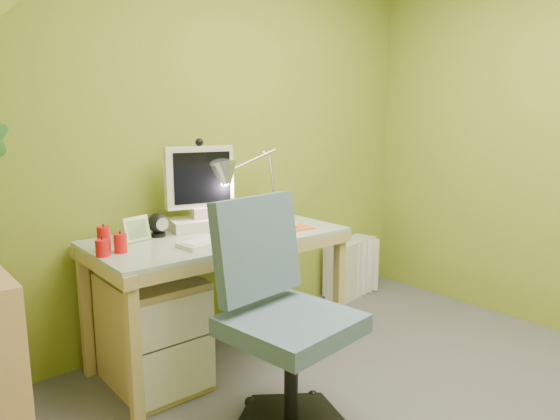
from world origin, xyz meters
TOP-DOWN VIEW (x-y plane):
  - wall_back at (0.00, 1.60)m, footprint 3.20×0.01m
  - desk at (-0.25, 1.22)m, footprint 1.35×0.69m
  - monitor at (-0.25, 1.40)m, footprint 0.40×0.29m
  - speaker_left at (-0.52, 1.38)m, footprint 0.11×0.11m
  - speaker_right at (0.02, 1.38)m, footprint 0.12×0.12m
  - keyboard at (-0.33, 1.08)m, footprint 0.47×0.20m
  - mousepad at (0.13, 1.08)m, footprint 0.25×0.19m
  - mouse at (0.13, 1.08)m, footprint 0.11×0.08m
  - amber_tumbler at (-0.07, 1.14)m, footprint 0.09×0.09m
  - candle_cluster at (-0.85, 1.23)m, footprint 0.16×0.15m
  - photo_frame_red at (0.17, 1.34)m, footprint 0.14×0.09m
  - photo_frame_blue at (0.31, 1.38)m, footprint 0.13×0.11m
  - photo_frame_green at (-0.65, 1.36)m, footprint 0.15×0.05m
  - desk_lamp at (0.20, 1.40)m, footprint 0.61×0.37m
  - task_chair at (-0.38, 0.47)m, footprint 0.63×0.63m
  - radiator at (1.08, 1.46)m, footprint 0.45×0.24m

SIDE VIEW (x-z plane):
  - radiator at x=1.08m, z-range 0.00..0.43m
  - desk at x=-0.25m, z-range 0.00..0.72m
  - task_chair at x=-0.38m, z-range 0.00..1.01m
  - mousepad at x=0.13m, z-range 0.72..0.72m
  - keyboard at x=-0.33m, z-range 0.72..0.74m
  - mouse at x=0.13m, z-range 0.72..0.75m
  - amber_tumbler at x=-0.07m, z-range 0.72..0.81m
  - candle_cluster at x=-0.85m, z-range 0.72..0.84m
  - speaker_right at x=0.02m, z-range 0.72..0.84m
  - photo_frame_red at x=0.17m, z-range 0.72..0.84m
  - photo_frame_blue at x=0.31m, z-range 0.72..0.84m
  - photo_frame_green at x=-0.65m, z-range 0.72..0.84m
  - speaker_left at x=-0.52m, z-range 0.72..0.85m
  - monitor at x=-0.25m, z-range 0.72..1.22m
  - desk_lamp at x=0.20m, z-range 0.72..1.33m
  - wall_back at x=0.00m, z-range 0.00..2.40m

